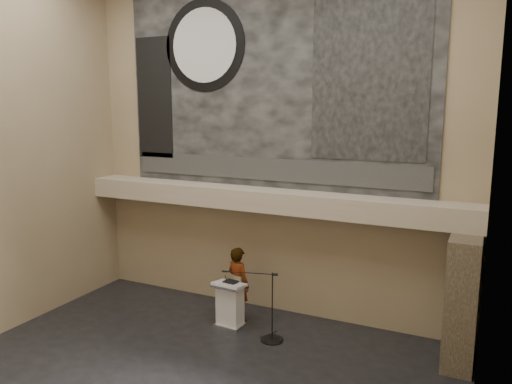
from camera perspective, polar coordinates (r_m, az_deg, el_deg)
The scene contains 18 objects.
floor at distance 10.27m, azimuth -8.30°, elevation -20.87°, with size 10.00×10.00×0.00m, color black.
wall_back at distance 12.35m, azimuth 1.61°, elevation 5.39°, with size 10.00×0.02×8.50m, color #8A7257.
wall_right at distance 7.32m, azimuth 25.27°, elevation 1.13°, with size 0.02×8.00×8.50m, color #8A7257.
soffit at distance 12.17m, azimuth 0.81°, elevation -0.86°, with size 10.00×0.80×0.50m, color tan.
sprinkler_left at distance 12.92m, azimuth -5.73°, elevation -1.53°, with size 0.04×0.04×0.06m, color #B2893D.
sprinkler_right at distance 11.53m, azimuth 9.32°, elevation -3.04°, with size 0.04×0.04×0.06m, color #B2893D.
banner at distance 12.29m, azimuth 1.59°, elevation 12.13°, with size 8.00×0.05×5.00m, color black.
banner_text_strip at distance 12.35m, azimuth 1.47°, elevation 2.59°, with size 7.76×0.02×0.55m, color #2C2C2C.
banner_clock_rim at distance 13.17m, azimuth -5.94°, elevation 16.32°, with size 2.30×2.30×0.02m, color black.
banner_clock_face at distance 13.15m, azimuth -5.98°, elevation 16.32°, with size 1.84×1.84×0.02m, color silver.
banner_building_print at distance 11.49m, azimuth 12.77°, elevation 12.53°, with size 2.60×0.02×3.60m, color black.
banner_brick_print at distance 13.99m, azimuth -11.53°, elevation 10.47°, with size 1.10×0.02×3.20m, color black.
stone_pier at distance 11.12m, azimuth 22.50°, elevation -11.33°, with size 0.60×1.40×2.70m, color #3D3326.
lectern at distance 12.15m, azimuth -2.99°, elevation -12.74°, with size 0.75×0.56×1.14m.
binder at distance 11.96m, azimuth -2.92°, elevation -10.21°, with size 0.31×0.25×0.04m, color black.
papers at distance 11.95m, azimuth -3.54°, elevation -10.31°, with size 0.20×0.28×0.01m, color white.
speaker_person at distance 12.33m, azimuth -2.04°, elevation -10.49°, with size 0.68×0.44×1.86m, color white.
mic_stand at distance 11.63m, azimuth 1.66°, elevation -15.51°, with size 1.36×0.57×1.59m.
Camera 1 is at (5.01, -7.24, 5.27)m, focal length 35.00 mm.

